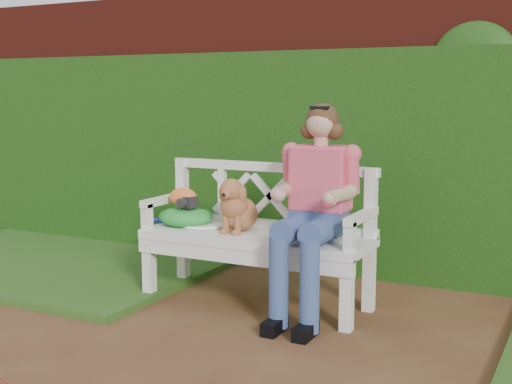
% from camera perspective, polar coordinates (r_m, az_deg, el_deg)
% --- Properties ---
extents(ground, '(60.00, 60.00, 0.00)m').
position_cam_1_polar(ground, '(3.80, 1.94, -13.07)').
color(ground, '#512819').
extents(brick_wall, '(10.00, 0.30, 2.20)m').
position_cam_1_polar(brick_wall, '(5.33, 10.70, 5.10)').
color(brick_wall, '#5A1911').
rests_on(brick_wall, ground).
extents(ivy_hedge, '(10.00, 0.18, 1.70)m').
position_cam_1_polar(ivy_hedge, '(5.14, 9.94, 2.21)').
color(ivy_hedge, '#265815').
rests_on(ivy_hedge, ground).
extents(grass_left, '(2.60, 2.00, 0.05)m').
position_cam_1_polar(grass_left, '(5.82, -16.10, -5.54)').
color(grass_left, '#19330F').
rests_on(grass_left, ground).
extents(garden_bench, '(1.63, 0.74, 0.48)m').
position_cam_1_polar(garden_bench, '(4.50, 0.00, -6.44)').
color(garden_bench, white).
rests_on(garden_bench, ground).
extents(seated_woman, '(0.71, 0.83, 1.26)m').
position_cam_1_polar(seated_woman, '(4.22, 5.16, -2.06)').
color(seated_woman, '#EB5869').
rests_on(seated_woman, ground).
extents(dog, '(0.28, 0.35, 0.37)m').
position_cam_1_polar(dog, '(4.46, -1.51, -1.02)').
color(dog, brown).
rests_on(dog, garden_bench).
extents(tennis_racket, '(0.63, 0.40, 0.03)m').
position_cam_1_polar(tennis_racket, '(4.67, -4.86, -2.72)').
color(tennis_racket, white).
rests_on(tennis_racket, garden_bench).
extents(green_bag, '(0.44, 0.38, 0.13)m').
position_cam_1_polar(green_bag, '(4.69, -5.93, -2.04)').
color(green_bag, green).
rests_on(green_bag, garden_bench).
extents(camera_item, '(0.14, 0.11, 0.08)m').
position_cam_1_polar(camera_item, '(4.64, -5.73, -0.83)').
color(camera_item, black).
rests_on(camera_item, green_bag).
extents(baseball_glove, '(0.21, 0.15, 0.13)m').
position_cam_1_polar(baseball_glove, '(4.69, -6.09, -0.43)').
color(baseball_glove, orange).
rests_on(baseball_glove, green_bag).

